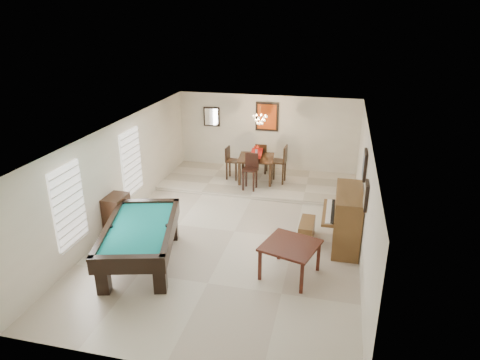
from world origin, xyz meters
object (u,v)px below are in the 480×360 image
at_px(apothecary_chest, 117,215).
at_px(dining_chair_west, 233,163).
at_px(dining_chair_east, 279,164).
at_px(pool_table, 141,245).
at_px(upright_piano, 340,218).
at_px(dining_table, 256,167).
at_px(dining_chair_north, 262,158).
at_px(chandelier, 260,116).
at_px(flower_vase, 256,149).
at_px(square_table, 290,260).
at_px(piano_bench, 307,230).
at_px(dining_chair_south, 250,172).

bearing_deg(apothecary_chest, dining_chair_west, 64.39).
height_order(apothecary_chest, dining_chair_east, dining_chair_east).
xyz_separation_m(pool_table, upright_piano, (4.14, 1.82, 0.24)).
distance_m(dining_table, dining_chair_north, 0.76).
distance_m(dining_table, chandelier, 1.64).
xyz_separation_m(dining_chair_west, chandelier, (0.85, -0.03, 1.56)).
bearing_deg(dining_chair_west, dining_chair_north, -42.31).
distance_m(flower_vase, dining_chair_north, 0.92).
height_order(pool_table, apothecary_chest, apothecary_chest).
distance_m(flower_vase, dining_chair_east, 0.83).
height_order(square_table, dining_chair_east, dining_chair_east).
relative_size(piano_bench, chandelier, 1.40).
distance_m(dining_chair_west, dining_chair_east, 1.46).
relative_size(flower_vase, dining_chair_east, 0.22).
bearing_deg(dining_chair_east, square_table, 14.69).
xyz_separation_m(pool_table, dining_chair_north, (1.55, 5.83, 0.19)).
bearing_deg(square_table, flower_vase, 109.13).
bearing_deg(dining_chair_west, dining_chair_east, -85.50).
bearing_deg(dining_chair_east, apothecary_chest, -36.70).
bearing_deg(piano_bench, pool_table, -151.20).
distance_m(dining_table, dining_chair_east, 0.72).
bearing_deg(chandelier, apothecary_chest, -124.95).
bearing_deg(chandelier, flower_vase, 160.24).
xyz_separation_m(dining_chair_south, dining_chair_west, (-0.71, 0.73, -0.02)).
xyz_separation_m(pool_table, square_table, (3.18, 0.27, -0.08)).
xyz_separation_m(pool_table, dining_chair_south, (1.48, 4.33, 0.22)).
distance_m(dining_chair_north, dining_chair_east, 1.00).
bearing_deg(dining_table, dining_chair_west, -179.26).
bearing_deg(flower_vase, dining_chair_north, 87.18).
height_order(pool_table, upright_piano, upright_piano).
relative_size(flower_vase, dining_chair_west, 0.26).
bearing_deg(dining_chair_east, dining_chair_west, -85.83).
bearing_deg(pool_table, apothecary_chest, 121.05).
relative_size(dining_chair_south, dining_chair_east, 0.91).
xyz_separation_m(apothecary_chest, dining_chair_east, (3.36, 3.99, 0.21)).
bearing_deg(chandelier, dining_chair_east, 4.32).
distance_m(pool_table, chandelier, 5.58).
height_order(dining_chair_west, dining_chair_east, dining_chair_east).
height_order(square_table, dining_chair_north, dining_chair_north).
height_order(upright_piano, dining_chair_west, upright_piano).
bearing_deg(dining_chair_south, pool_table, -105.04).
bearing_deg(upright_piano, chandelier, 128.11).
xyz_separation_m(pool_table, piano_bench, (3.39, 1.87, -0.21)).
relative_size(square_table, dining_chair_south, 0.96).
relative_size(apothecary_chest, dining_chair_north, 0.98).
xyz_separation_m(dining_table, chandelier, (0.10, -0.04, 1.63)).
distance_m(piano_bench, apothecary_chest, 4.61).
bearing_deg(dining_chair_south, apothecary_chest, -125.15).
bearing_deg(upright_piano, piano_bench, 176.21).
distance_m(dining_chair_north, dining_chair_west, 1.10).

